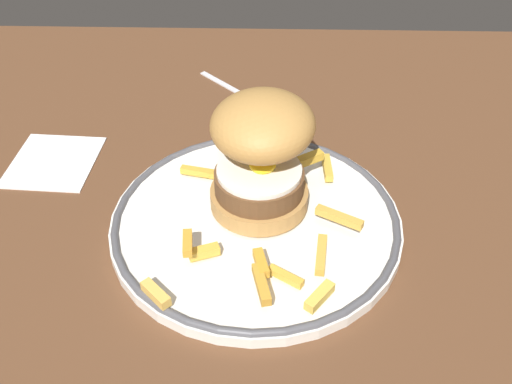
{
  "coord_description": "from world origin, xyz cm",
  "views": [
    {
      "loc": [
        2.81,
        -41.43,
        40.06
      ],
      "look_at": [
        1.69,
        0.66,
        4.6
      ],
      "focal_mm": 40.53,
      "sensor_mm": 36.0,
      "label": 1
    }
  ],
  "objects_px": {
    "spoon": "(250,97)",
    "napkin": "(54,161)",
    "dinner_plate": "(256,221)",
    "burger": "(261,152)"
  },
  "relations": [
    {
      "from": "dinner_plate",
      "to": "spoon",
      "type": "distance_m",
      "value": 0.25
    },
    {
      "from": "dinner_plate",
      "to": "burger",
      "type": "xyz_separation_m",
      "value": [
        0.0,
        0.03,
        0.07
      ]
    },
    {
      "from": "burger",
      "to": "spoon",
      "type": "relative_size",
      "value": 1.29
    },
    {
      "from": "dinner_plate",
      "to": "napkin",
      "type": "height_order",
      "value": "dinner_plate"
    },
    {
      "from": "dinner_plate",
      "to": "burger",
      "type": "bearing_deg",
      "value": 80.71
    },
    {
      "from": "burger",
      "to": "dinner_plate",
      "type": "bearing_deg",
      "value": -99.29
    },
    {
      "from": "dinner_plate",
      "to": "spoon",
      "type": "xyz_separation_m",
      "value": [
        -0.01,
        0.25,
        -0.0
      ]
    },
    {
      "from": "dinner_plate",
      "to": "burger",
      "type": "relative_size",
      "value": 2.11
    },
    {
      "from": "spoon",
      "to": "napkin",
      "type": "relative_size",
      "value": 1.04
    },
    {
      "from": "dinner_plate",
      "to": "burger",
      "type": "distance_m",
      "value": 0.07
    }
  ]
}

